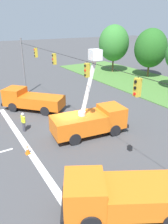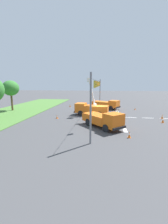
# 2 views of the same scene
# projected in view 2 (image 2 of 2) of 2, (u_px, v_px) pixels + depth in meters

# --- Properties ---
(ground_plane) EXTENTS (200.00, 200.00, 0.00)m
(ground_plane) POSITION_uv_depth(u_px,v_px,m) (97.00, 116.00, 28.16)
(ground_plane) COLOR #424244
(grass_verge) EXTENTS (56.00, 12.00, 0.10)m
(grass_verge) POSITION_uv_depth(u_px,v_px,m) (9.00, 114.00, 30.61)
(grass_verge) COLOR #477533
(grass_verge) RESTS_ON ground
(lane_markings) EXTENTS (17.60, 15.25, 0.01)m
(lane_markings) POSITION_uv_depth(u_px,v_px,m) (128.00, 117.00, 27.38)
(lane_markings) COLOR silver
(lane_markings) RESTS_ON ground
(signal_gantry) EXTENTS (26.20, 0.33, 7.20)m
(signal_gantry) POSITION_uv_depth(u_px,v_px,m) (98.00, 92.00, 27.24)
(signal_gantry) COLOR slate
(signal_gantry) RESTS_ON ground
(tree_east) EXTENTS (3.65, 3.53, 6.76)m
(tree_east) POSITION_uv_depth(u_px,v_px,m) (11.00, 88.00, 33.18)
(tree_east) COLOR brown
(tree_east) RESTS_ON ground
(utility_truck_bucket_lift) EXTENTS (3.18, 6.72, 7.17)m
(utility_truck_bucket_lift) POSITION_uv_depth(u_px,v_px,m) (91.00, 108.00, 29.15)
(utility_truck_bucket_lift) COLOR orange
(utility_truck_bucket_lift) RESTS_ON ground
(utility_truck_support_near) EXTENTS (5.27, 7.02, 2.15)m
(utility_truck_support_near) POSITION_uv_depth(u_px,v_px,m) (106.00, 104.00, 36.56)
(utility_truck_support_near) COLOR orange
(utility_truck_support_near) RESTS_ON ground
(utility_truck_support_far) EXTENTS (6.47, 6.24, 2.33)m
(utility_truck_support_far) POSITION_uv_depth(u_px,v_px,m) (103.00, 119.00, 20.95)
(utility_truck_support_far) COLOR orange
(utility_truck_support_far) RESTS_ON ground
(road_worker) EXTENTS (0.65, 0.29, 1.77)m
(road_worker) POSITION_uv_depth(u_px,v_px,m) (117.00, 114.00, 25.12)
(road_worker) COLOR #383842
(road_worker) RESTS_ON ground
(traffic_cone_foreground_left) EXTENTS (0.36, 0.36, 0.82)m
(traffic_cone_foreground_left) POSITION_uv_depth(u_px,v_px,m) (70.00, 105.00, 39.68)
(traffic_cone_foreground_left) COLOR orange
(traffic_cone_foreground_left) RESTS_ON ground
(traffic_cone_foreground_right) EXTENTS (0.36, 0.36, 0.62)m
(traffic_cone_foreground_right) POSITION_uv_depth(u_px,v_px,m) (78.00, 107.00, 37.53)
(traffic_cone_foreground_right) COLOR orange
(traffic_cone_foreground_right) RESTS_ON ground
(traffic_cone_mid_left) EXTENTS (0.36, 0.36, 0.82)m
(traffic_cone_mid_left) POSITION_uv_depth(u_px,v_px,m) (120.00, 114.00, 28.73)
(traffic_cone_mid_left) COLOR orange
(traffic_cone_mid_left) RESTS_ON ground
(traffic_cone_mid_right) EXTENTS (0.36, 0.36, 0.81)m
(traffic_cone_mid_right) POSITION_uv_depth(u_px,v_px,m) (163.00, 120.00, 23.65)
(traffic_cone_mid_right) COLOR orange
(traffic_cone_mid_right) RESTS_ON ground
(traffic_cone_near_bucket) EXTENTS (0.36, 0.36, 0.76)m
(traffic_cone_near_bucket) POSITION_uv_depth(u_px,v_px,m) (129.00, 135.00, 17.08)
(traffic_cone_near_bucket) COLOR orange
(traffic_cone_near_bucket) RESTS_ON ground
(traffic_cone_lane_edge_a) EXTENTS (0.36, 0.36, 0.63)m
(traffic_cone_lane_edge_a) POSITION_uv_depth(u_px,v_px,m) (135.00, 108.00, 35.24)
(traffic_cone_lane_edge_a) COLOR orange
(traffic_cone_lane_edge_a) RESTS_ON ground
(traffic_cone_lane_edge_b) EXTENTS (0.36, 0.36, 0.72)m
(traffic_cone_lane_edge_b) POSITION_uv_depth(u_px,v_px,m) (89.00, 107.00, 37.17)
(traffic_cone_lane_edge_b) COLOR orange
(traffic_cone_lane_edge_b) RESTS_ON ground
(traffic_cone_far_left) EXTENTS (0.36, 0.36, 0.73)m
(traffic_cone_far_left) POSITION_uv_depth(u_px,v_px,m) (57.00, 117.00, 26.44)
(traffic_cone_far_left) COLOR orange
(traffic_cone_far_left) RESTS_ON ground
(traffic_cone_far_right) EXTENTS (0.36, 0.36, 0.78)m
(traffic_cone_far_right) POSITION_uv_depth(u_px,v_px,m) (162.00, 116.00, 26.42)
(traffic_cone_far_right) COLOR orange
(traffic_cone_far_right) RESTS_ON ground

